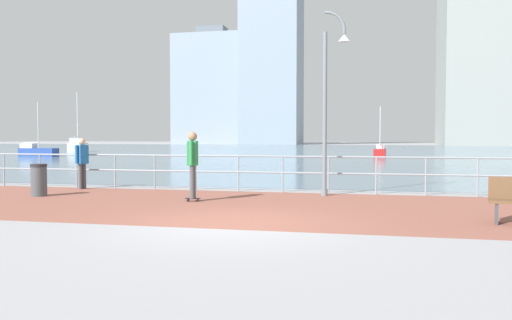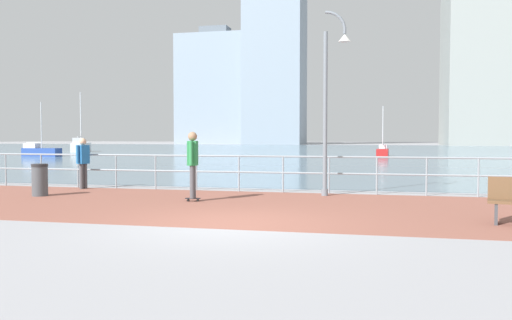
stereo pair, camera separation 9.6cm
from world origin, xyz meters
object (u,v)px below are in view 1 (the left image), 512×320
(lamppost, at_px, (331,94))
(sailboat_blue, at_px, (37,151))
(skateboarder, at_px, (193,159))
(sailboat_teal, at_px, (380,152))
(sailboat_white, at_px, (78,146))
(bystander, at_px, (82,159))
(trash_bin, at_px, (39,180))

(lamppost, height_order, sailboat_blue, lamppost)
(lamppost, distance_m, skateboarder, 4.42)
(sailboat_blue, bearing_deg, skateboarder, -48.69)
(sailboat_teal, bearing_deg, sailboat_white, 169.62)
(bystander, bearing_deg, sailboat_blue, 127.70)
(sailboat_white, bearing_deg, trash_bin, -60.06)
(skateboarder, bearing_deg, sailboat_teal, 80.91)
(lamppost, height_order, sailboat_teal, lamppost)
(lamppost, bearing_deg, trash_bin, -166.95)
(skateboarder, distance_m, sailboat_white, 47.10)
(lamppost, height_order, bystander, lamppost)
(skateboarder, height_order, bystander, skateboarder)
(sailboat_blue, bearing_deg, sailboat_white, 106.24)
(lamppost, bearing_deg, sailboat_blue, 137.59)
(lamppost, bearing_deg, bystander, 178.13)
(bystander, distance_m, sailboat_white, 42.57)
(bystander, height_order, trash_bin, bystander)
(bystander, bearing_deg, sailboat_white, 121.50)
(lamppost, distance_m, sailboat_teal, 30.83)
(skateboarder, xyz_separation_m, sailboat_white, (-26.89, 38.67, -0.49))
(skateboarder, xyz_separation_m, sailboat_blue, (-23.37, 26.60, -0.67))
(sailboat_teal, bearing_deg, trash_bin, -107.03)
(sailboat_white, xyz_separation_m, sailboat_blue, (3.52, -12.07, -0.18))
(lamppost, xyz_separation_m, skateboarder, (-3.44, -2.10, -1.82))
(skateboarder, bearing_deg, sailboat_blue, 131.31)
(skateboarder, relative_size, sailboat_white, 0.28)
(sailboat_teal, bearing_deg, lamppost, -93.37)
(sailboat_white, distance_m, sailboat_teal, 32.67)
(trash_bin, distance_m, sailboat_white, 44.38)
(trash_bin, bearing_deg, bystander, 87.65)
(trash_bin, bearing_deg, sailboat_teal, 72.97)
(skateboarder, distance_m, sailboat_teal, 33.20)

